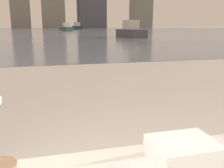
% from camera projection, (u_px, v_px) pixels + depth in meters
% --- Properties ---
extents(towel_stack, '(0.25, 0.20, 0.08)m').
position_uv_depth(towel_stack, '(183.00, 151.00, 0.96)').
color(towel_stack, white).
rests_on(towel_stack, bathtub).
extents(harbor_water, '(180.00, 110.00, 0.01)m').
position_uv_depth(harbor_water, '(48.00, 30.00, 58.75)').
color(harbor_water, slate).
rests_on(harbor_water, ground_plane).
extents(harbor_boat_0, '(2.64, 5.77, 2.09)m').
position_uv_depth(harbor_boat_0, '(77.00, 27.00, 75.15)').
color(harbor_boat_0, navy).
rests_on(harbor_boat_0, harbor_water).
extents(harbor_boat_2, '(1.76, 4.27, 1.56)m').
position_uv_depth(harbor_boat_2, '(131.00, 31.00, 23.10)').
color(harbor_boat_2, '#4C4C51').
rests_on(harbor_boat_2, harbor_water).
extents(harbor_boat_3, '(2.60, 4.79, 1.71)m').
position_uv_depth(harbor_boat_3, '(66.00, 28.00, 53.96)').
color(harbor_boat_3, '#335647').
rests_on(harbor_boat_3, harbor_water).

